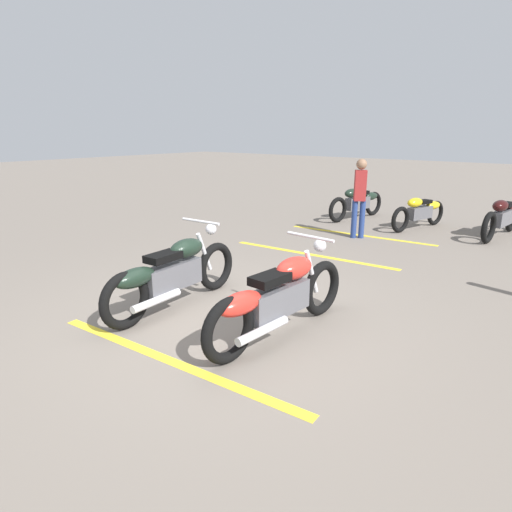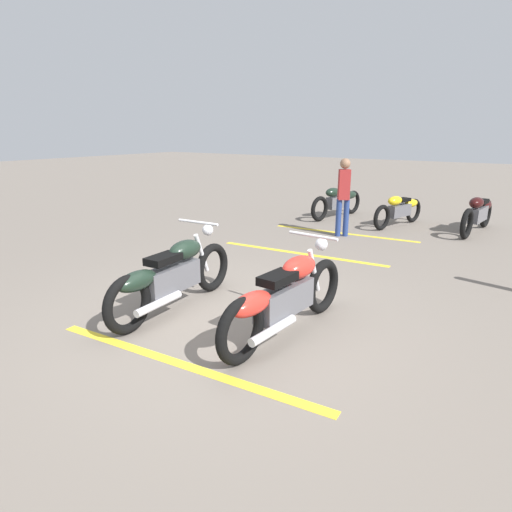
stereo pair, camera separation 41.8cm
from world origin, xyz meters
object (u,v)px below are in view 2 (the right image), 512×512
motorcycle_row_far_left (478,213)px  motorcycle_row_center (338,201)px  motorcycle_bright_foreground (284,296)px  motorcycle_row_left (400,209)px  motorcycle_dark_foreground (172,275)px  bystander_near_row (344,194)px

motorcycle_row_far_left → motorcycle_row_center: (-0.05, 3.25, -0.02)m
motorcycle_bright_foreground → motorcycle_row_left: (6.45, 0.64, -0.07)m
motorcycle_dark_foreground → bystander_near_row: (4.89, -0.15, 0.44)m
motorcycle_row_far_left → motorcycle_dark_foreground: bearing=-13.3°
motorcycle_row_far_left → bystander_near_row: (-1.97, 2.32, 0.46)m
motorcycle_row_far_left → bystander_near_row: bystander_near_row is taller
bystander_near_row → motorcycle_row_left: bearing=-55.5°
motorcycle_bright_foreground → motorcycle_dark_foreground: (-0.16, 1.50, 0.00)m
motorcycle_row_far_left → motorcycle_row_center: size_ratio=1.05×
motorcycle_dark_foreground → motorcycle_row_center: motorcycle_dark_foreground is taller
motorcycle_dark_foreground → bystander_near_row: bystander_near_row is taller
motorcycle_dark_foreground → motorcycle_row_left: 6.67m
motorcycle_dark_foreground → bystander_near_row: size_ratio=1.38×
motorcycle_row_left → motorcycle_bright_foreground: bearing=20.9°
motorcycle_row_left → motorcycle_dark_foreground: bearing=7.8°
motorcycle_row_far_left → motorcycle_row_center: 3.25m
motorcycle_bright_foreground → motorcycle_row_far_left: (6.70, -0.98, -0.02)m
bystander_near_row → motorcycle_bright_foreground: bearing=162.6°
motorcycle_bright_foreground → motorcycle_row_left: 6.49m
motorcycle_bright_foreground → bystander_near_row: bearing=20.0°
motorcycle_dark_foreground → motorcycle_row_far_left: motorcycle_dark_foreground is taller
motorcycle_bright_foreground → motorcycle_row_far_left: size_ratio=1.05×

